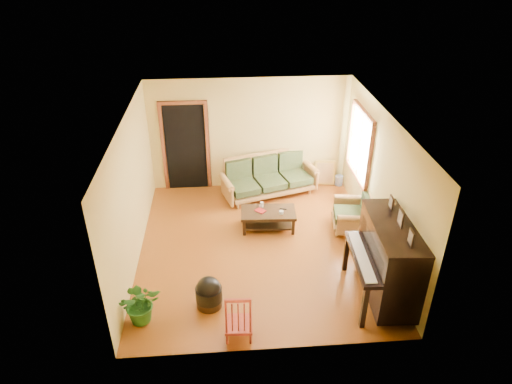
{
  "coord_description": "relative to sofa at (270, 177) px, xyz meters",
  "views": [
    {
      "loc": [
        -0.61,
        -7.11,
        5.29
      ],
      "look_at": [
        -0.03,
        0.2,
        1.1
      ],
      "focal_mm": 32.0,
      "sensor_mm": 36.0,
      "label": 1
    }
  ],
  "objects": [
    {
      "name": "footstool",
      "position": [
        -1.35,
        -3.51,
        -0.25
      ],
      "size": [
        0.51,
        0.51,
        0.41
      ],
      "primitive_type": "cylinder",
      "rotation": [
        0.0,
        0.0,
        0.22
      ],
      "color": "black",
      "rests_on": "floor"
    },
    {
      "name": "armchair",
      "position": [
        1.49,
        -1.52,
        -0.04
      ],
      "size": [
        0.91,
        0.95,
        0.84
      ],
      "primitive_type": "cube",
      "rotation": [
        0.0,
        0.0,
        -0.15
      ],
      "color": "#A3723B",
      "rests_on": "floor"
    },
    {
      "name": "coffee_table",
      "position": [
        -0.17,
        -1.36,
        -0.26
      ],
      "size": [
        1.13,
        0.65,
        0.4
      ],
      "primitive_type": "cube",
      "rotation": [
        0.0,
        0.0,
        -0.05
      ],
      "color": "black",
      "rests_on": "floor"
    },
    {
      "name": "piano",
      "position": [
        1.55,
        -3.5,
        0.25
      ],
      "size": [
        1.02,
        1.64,
        1.41
      ],
      "primitive_type": "cube",
      "rotation": [
        0.0,
        0.0,
        -0.05
      ],
      "color": "black",
      "rests_on": "floor"
    },
    {
      "name": "book",
      "position": [
        -0.38,
        -1.4,
        -0.05
      ],
      "size": [
        0.25,
        0.25,
        0.02
      ],
      "primitive_type": "imported",
      "rotation": [
        0.0,
        0.0,
        0.78
      ],
      "color": "maroon",
      "rests_on": "coffee_table"
    },
    {
      "name": "doorway",
      "position": [
        -1.87,
        0.5,
        0.57
      ],
      "size": [
        1.08,
        0.16,
        2.05
      ],
      "primitive_type": "cube",
      "color": "black",
      "rests_on": "floor"
    },
    {
      "name": "window",
      "position": [
        1.79,
        -0.68,
        1.04
      ],
      "size": [
        0.12,
        1.36,
        1.46
      ],
      "primitive_type": "cube",
      "color": "white",
      "rests_on": "right_wall"
    },
    {
      "name": "sofa",
      "position": [
        0.0,
        0.0,
        0.0
      ],
      "size": [
        2.3,
        1.48,
        0.91
      ],
      "primitive_type": "cube",
      "rotation": [
        0.0,
        0.0,
        0.29
      ],
      "color": "#A3723B",
      "rests_on": "floor"
    },
    {
      "name": "leaning_frame",
      "position": [
        1.36,
        0.39,
        -0.14
      ],
      "size": [
        0.48,
        0.17,
        0.63
      ],
      "primitive_type": "cube",
      "rotation": [
        0.0,
        0.0,
        -0.14
      ],
      "color": "gold",
      "rests_on": "floor"
    },
    {
      "name": "glass_jar",
      "position": [
        0.08,
        -1.47,
        -0.03
      ],
      "size": [
        0.11,
        0.11,
        0.06
      ],
      "primitive_type": "cylinder",
      "rotation": [
        0.0,
        0.0,
        -0.34
      ],
      "color": "silver",
      "rests_on": "coffee_table"
    },
    {
      "name": "ceramic_crock",
      "position": [
        1.7,
        0.33,
        -0.34
      ],
      "size": [
        0.25,
        0.25,
        0.24
      ],
      "primitive_type": "cylinder",
      "rotation": [
        0.0,
        0.0,
        0.41
      ],
      "color": "#3753A5",
      "rests_on": "floor"
    },
    {
      "name": "remote",
      "position": [
        0.14,
        -1.3,
        -0.05
      ],
      "size": [
        0.15,
        0.09,
        0.01
      ],
      "primitive_type": "cube",
      "rotation": [
        0.0,
        0.0,
        -0.41
      ],
      "color": "black",
      "rests_on": "coffee_table"
    },
    {
      "name": "potted_plant",
      "position": [
        -2.38,
        -3.75,
        -0.11
      ],
      "size": [
        0.74,
        0.68,
        0.7
      ],
      "primitive_type": "imported",
      "rotation": [
        0.0,
        0.0,
        0.25
      ],
      "color": "#1F5017",
      "rests_on": "floor"
    },
    {
      "name": "floor",
      "position": [
        -0.42,
        -1.98,
        -0.46
      ],
      "size": [
        5.0,
        5.0,
        0.0
      ],
      "primitive_type": "plane",
      "color": "#68300D",
      "rests_on": "ground"
    },
    {
      "name": "red_chair",
      "position": [
        -0.9,
        -4.17,
        -0.02
      ],
      "size": [
        0.43,
        0.46,
        0.87
      ],
      "primitive_type": "cube",
      "rotation": [
        0.0,
        0.0,
        -0.06
      ],
      "color": "maroon",
      "rests_on": "floor"
    },
    {
      "name": "candle",
      "position": [
        -0.29,
        -1.19,
        -0.0
      ],
      "size": [
        0.09,
        0.09,
        0.12
      ],
      "primitive_type": "cylinder",
      "rotation": [
        0.0,
        0.0,
        -0.42
      ],
      "color": "silver",
      "rests_on": "coffee_table"
    }
  ]
}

